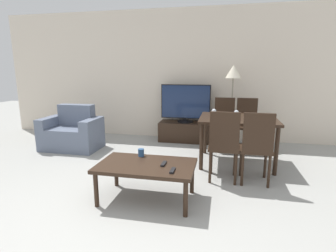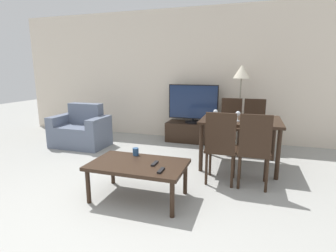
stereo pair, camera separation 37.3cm
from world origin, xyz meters
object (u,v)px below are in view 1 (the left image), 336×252
(dining_chair_far, at_px, (247,122))
(remote_primary, at_px, (173,170))
(tv_stand, at_px, (185,132))
(tv, at_px, (186,103))
(cup_white_near, at_px, (141,153))
(dining_chair_near, at_px, (224,143))
(coffee_table, at_px, (146,168))
(remote_secondary, at_px, (164,164))
(wine_glass_center, at_px, (236,113))
(dining_table, at_px, (238,123))
(floor_lamp, at_px, (233,77))
(dining_chair_near_right, at_px, (257,145))
(wine_glass_left, at_px, (214,112))
(armchair, at_px, (72,133))
(dining_chair_far_left, at_px, (224,121))

(dining_chair_far, bearing_deg, remote_primary, -111.09)
(tv_stand, height_order, dining_chair_far, dining_chair_far)
(tv, xyz_separation_m, cup_white_near, (-0.20, -2.37, -0.32))
(dining_chair_near, bearing_deg, dining_chair_far, 75.35)
(tv_stand, bearing_deg, remote_primary, -84.49)
(coffee_table, height_order, remote_secondary, remote_secondary)
(remote_primary, relative_size, cup_white_near, 1.62)
(wine_glass_center, bearing_deg, cup_white_near, -138.60)
(dining_table, height_order, floor_lamp, floor_lamp)
(remote_primary, bearing_deg, dining_chair_near_right, 42.28)
(remote_primary, distance_m, cup_white_near, 0.62)
(remote_primary, distance_m, wine_glass_left, 1.58)
(tv_stand, distance_m, remote_secondary, 2.61)
(dining_chair_near, xyz_separation_m, remote_secondary, (-0.65, -0.67, -0.09))
(dining_chair_far, xyz_separation_m, remote_secondary, (-1.06, -2.22, -0.09))
(dining_chair_far, xyz_separation_m, wine_glass_left, (-0.57, -0.91, 0.31))
(dining_chair_far, bearing_deg, dining_chair_near, -104.65)
(tv_stand, height_order, wine_glass_left, wine_glass_left)
(tv_stand, relative_size, remote_secondary, 7.09)
(armchair, xyz_separation_m, floor_lamp, (2.92, 0.88, 1.03))
(coffee_table, distance_m, cup_white_near, 0.30)
(armchair, bearing_deg, dining_table, -3.53)
(floor_lamp, bearing_deg, dining_table, -86.28)
(remote_primary, bearing_deg, wine_glass_left, 76.58)
(armchair, height_order, dining_chair_far, dining_chair_far)
(floor_lamp, height_order, wine_glass_center, floor_lamp)
(coffee_table, distance_m, wine_glass_center, 1.68)
(tv, height_order, coffee_table, tv)
(dining_chair_far_left, relative_size, remote_primary, 6.38)
(armchair, height_order, remote_primary, armchair)
(tv_stand, height_order, dining_chair_near_right, dining_chair_near_right)
(dining_chair_far, relative_size, wine_glass_left, 6.55)
(armchair, xyz_separation_m, remote_primary, (2.27, -1.80, 0.14))
(remote_secondary, bearing_deg, tv, 92.94)
(remote_primary, xyz_separation_m, wine_glass_center, (0.68, 1.42, 0.40))
(dining_table, height_order, wine_glass_left, wine_glass_left)
(dining_chair_near, height_order, dining_chair_near_right, same)
(dining_chair_near_right, distance_m, floor_lamp, 2.03)
(armchair, bearing_deg, tv, 25.70)
(coffee_table, relative_size, remote_secondary, 7.24)
(dining_chair_near, height_order, remote_secondary, dining_chair_near)
(cup_white_near, height_order, wine_glass_center, wine_glass_center)
(tv, bearing_deg, dining_table, -49.36)
(dining_chair_far, distance_m, cup_white_near, 2.43)
(dining_chair_far_left, relative_size, cup_white_near, 10.33)
(dining_table, bearing_deg, tv_stand, 130.57)
(dining_chair_far, xyz_separation_m, remote_primary, (-0.92, -2.39, -0.09))
(tv_stand, relative_size, dining_chair_near_right, 1.11)
(armchair, relative_size, remote_primary, 6.97)
(dining_chair_near, relative_size, floor_lamp, 0.62)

